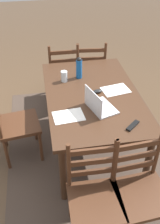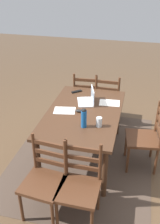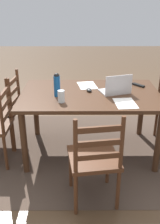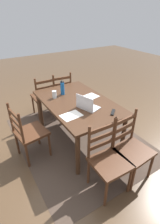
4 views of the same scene
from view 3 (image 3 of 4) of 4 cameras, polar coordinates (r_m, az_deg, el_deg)
name	(u,v)px [view 3 (image 3 of 4)]	position (r m, az deg, el deg)	size (l,w,h in m)	color
ground_plane	(89,150)	(3.40, 2.01, -8.17)	(14.00, 14.00, 0.00)	brown
area_rug	(89,150)	(3.40, 2.01, -8.12)	(2.60, 2.03, 0.01)	#47382D
dining_table	(90,100)	(3.09, 2.20, 2.49)	(1.59, 1.01, 0.77)	#422819
chair_far_head	(94,159)	(2.42, 3.10, -10.07)	(0.50, 0.50, 0.95)	#4C2B19
chair_right_near	(3,111)	(3.48, -16.09, 0.28)	(0.48, 0.48, 0.95)	#4C2B19
laptop	(116,88)	(3.06, 7.75, 5.02)	(0.37, 0.31, 0.23)	silver
water_bottle	(57,84)	(2.94, -4.95, 5.94)	(0.07, 0.07, 0.26)	#145199
drinking_glass	(61,96)	(2.78, -4.05, 3.35)	(0.07, 0.07, 0.13)	silver
computer_mouse	(89,90)	(3.11, 1.95, 4.74)	(0.06, 0.10, 0.03)	black
tv_remote	(138,85)	(3.37, 12.36, 5.64)	(0.04, 0.17, 0.02)	black
paper_stack_left	(87,85)	(3.31, 1.55, 5.71)	(0.21, 0.30, 0.00)	white
paper_stack_right	(125,103)	(2.81, 9.64, 1.85)	(0.21, 0.30, 0.00)	white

